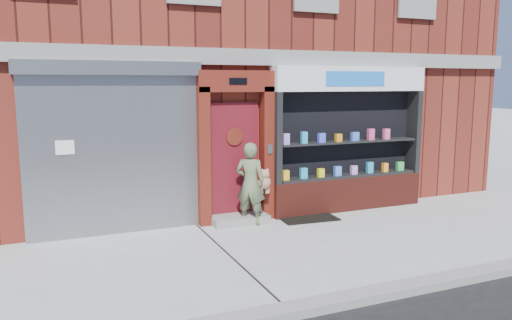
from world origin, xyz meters
TOP-DOWN VIEW (x-y plane):
  - ground at (0.00, 0.00)m, footprint 80.00×80.00m
  - curb at (0.00, -2.15)m, footprint 60.00×0.30m
  - building at (-0.00, 5.99)m, footprint 12.00×8.16m
  - shutter_bay at (-3.00, 1.93)m, footprint 3.10×0.30m
  - red_door_bay at (-0.75, 1.86)m, footprint 1.52×0.58m
  - pharmacy_bay at (1.75, 1.81)m, footprint 3.50×0.41m
  - woman at (-0.56, 1.55)m, footprint 0.74×0.66m
  - doormat at (0.62, 1.50)m, footprint 1.18×0.87m

SIDE VIEW (x-z plane):
  - ground at x=0.00m, z-range 0.00..0.00m
  - doormat at x=0.62m, z-range 0.00..0.03m
  - curb at x=0.00m, z-range 0.00..0.12m
  - woman at x=-0.56m, z-range 0.00..1.58m
  - pharmacy_bay at x=1.75m, z-range -0.13..2.87m
  - red_door_bay at x=-0.75m, z-range 0.01..2.91m
  - shutter_bay at x=-3.00m, z-range 0.20..3.24m
  - building at x=0.00m, z-range 0.00..8.00m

